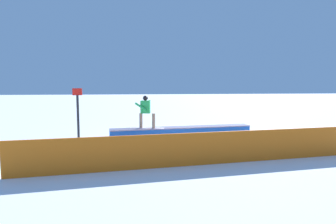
{
  "coord_description": "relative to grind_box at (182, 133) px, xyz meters",
  "views": [
    {
      "loc": [
        2.3,
        12.28,
        2.42
      ],
      "look_at": [
        0.8,
        1.08,
        1.32
      ],
      "focal_mm": 29.68,
      "sensor_mm": 36.0,
      "label": 1
    }
  ],
  "objects": [
    {
      "name": "ground_plane",
      "position": [
        0.0,
        0.0,
        -0.24
      ],
      "size": [
        120.0,
        120.0,
        0.0
      ],
      "primitive_type": "plane",
      "color": "white"
    },
    {
      "name": "grind_box",
      "position": [
        0.0,
        0.0,
        0.0
      ],
      "size": [
        6.52,
        1.29,
        0.53
      ],
      "color": "blue",
      "rests_on": "ground_plane"
    },
    {
      "name": "snowboarder",
      "position": [
        1.65,
        0.15,
        1.06
      ],
      "size": [
        1.52,
        0.67,
        1.43
      ],
      "color": "silver",
      "rests_on": "grind_box"
    },
    {
      "name": "safety_fence",
      "position": [
        0.0,
        4.22,
        0.26
      ],
      "size": [
        11.3,
        1.22,
        1.0
      ],
      "primitive_type": "cube",
      "rotation": [
        0.0,
        0.0,
        0.1
      ],
      "color": "orange",
      "rests_on": "ground_plane"
    },
    {
      "name": "trail_marker",
      "position": [
        4.56,
        0.02,
        0.98
      ],
      "size": [
        0.4,
        0.1,
        2.28
      ],
      "color": "#262628",
      "rests_on": "ground_plane"
    }
  ]
}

